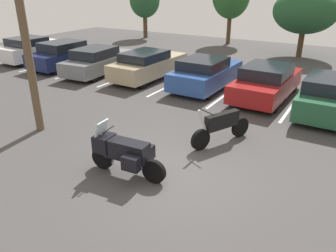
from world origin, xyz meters
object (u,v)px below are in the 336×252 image
(motorcycle_second, at_px, (221,126))
(car_grey, at_px, (99,61))
(car_tan, at_px, (148,65))
(car_green, at_px, (331,95))
(car_navy, at_px, (65,55))
(motorcycle_touring, at_px, (124,152))
(car_white, at_px, (33,49))
(car_blue, at_px, (206,73))
(car_red, at_px, (266,82))

(motorcycle_second, distance_m, car_grey, 10.05)
(car_tan, distance_m, car_green, 8.61)
(car_navy, height_order, car_grey, car_navy)
(motorcycle_second, bearing_deg, motorcycle_touring, -115.88)
(car_white, height_order, car_blue, car_white)
(motorcycle_touring, height_order, car_navy, car_navy)
(motorcycle_touring, xyz_separation_m, car_green, (3.99, 7.45, 0.06))
(motorcycle_second, relative_size, car_white, 0.49)
(car_tan, bearing_deg, car_red, -0.17)
(car_white, distance_m, car_tan, 8.52)
(car_white, distance_m, car_navy, 3.01)
(motorcycle_second, distance_m, car_tan, 7.88)
(car_navy, relative_size, car_tan, 0.91)
(motorcycle_second, bearing_deg, car_blue, 119.38)
(motorcycle_touring, height_order, motorcycle_second, motorcycle_touring)
(car_white, xyz_separation_m, car_grey, (5.64, -0.24, -0.04))
(car_grey, bearing_deg, car_white, 177.59)
(car_navy, relative_size, car_red, 0.94)
(car_red, bearing_deg, car_white, -179.29)
(car_red, relative_size, car_green, 1.02)
(car_red, bearing_deg, car_navy, -178.14)
(car_green, bearing_deg, motorcycle_second, -119.68)
(motorcycle_second, xyz_separation_m, car_grey, (-8.93, 4.62, 0.12))
(motorcycle_touring, relative_size, car_red, 0.47)
(car_blue, bearing_deg, car_navy, -177.44)
(car_white, relative_size, car_navy, 0.99)
(car_navy, relative_size, car_blue, 1.00)
(motorcycle_second, height_order, car_red, car_red)
(motorcycle_touring, distance_m, car_green, 8.45)
(motorcycle_touring, bearing_deg, car_grey, 134.59)
(motorcycle_touring, height_order, car_grey, car_grey)
(car_tan, bearing_deg, car_grey, -171.42)
(car_tan, relative_size, car_blue, 1.09)
(motorcycle_touring, distance_m, car_navy, 12.68)
(car_white, relative_size, car_blue, 0.99)
(motorcycle_second, distance_m, car_blue, 5.80)
(car_navy, distance_m, car_blue, 8.73)
(motorcycle_touring, relative_size, car_blue, 0.50)
(car_grey, bearing_deg, car_blue, 4.07)
(motorcycle_touring, relative_size, car_navy, 0.50)
(car_grey, relative_size, car_blue, 1.12)
(car_navy, height_order, car_green, car_navy)
(motorcycle_second, xyz_separation_m, car_green, (2.55, 4.48, 0.15))
(motorcycle_touring, height_order, car_tan, car_tan)
(motorcycle_second, height_order, car_white, car_white)
(car_navy, distance_m, car_red, 11.56)
(car_tan, xyz_separation_m, car_blue, (3.20, -0.00, -0.02))
(motorcycle_touring, xyz_separation_m, car_blue, (-1.40, 8.02, 0.05))
(motorcycle_second, xyz_separation_m, car_tan, (-6.04, 5.05, 0.15))
(motorcycle_second, xyz_separation_m, car_white, (-14.56, 4.86, 0.16))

